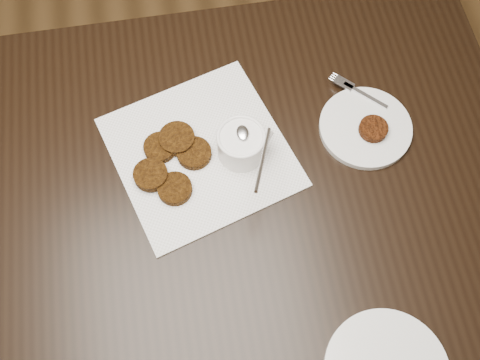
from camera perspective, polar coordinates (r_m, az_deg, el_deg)
name	(u,v)px	position (r m, az deg, el deg)	size (l,w,h in m)	color
floor	(192,311)	(1.74, -4.93, -13.08)	(4.00, 4.00, 0.00)	brown
table	(188,260)	(1.39, -5.26, -8.05)	(1.35, 0.87, 0.75)	black
napkin	(200,152)	(1.07, -4.02, 2.86)	(0.31, 0.31, 0.00)	white
sauce_ramekin	(241,136)	(1.01, 0.11, 4.51)	(0.12, 0.12, 0.12)	white
patty_cluster	(169,155)	(1.06, -7.21, 2.56)	(0.22, 0.22, 0.02)	#5A330B
plate_with_patty	(366,126)	(1.11, 12.64, 5.38)	(0.18, 0.18, 0.03)	white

